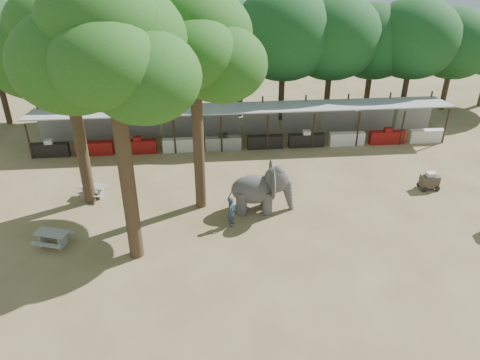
{
  "coord_description": "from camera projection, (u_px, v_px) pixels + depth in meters",
  "views": [
    {
      "loc": [
        -2.85,
        -15.44,
        13.34
      ],
      "look_at": [
        -1.0,
        5.0,
        2.0
      ],
      "focal_mm": 35.0,
      "sensor_mm": 36.0,
      "label": 1
    }
  ],
  "objects": [
    {
      "name": "ground",
      "position": [
        274.0,
        275.0,
        20.13
      ],
      "size": [
        100.0,
        100.0,
        0.0
      ],
      "primitive_type": "plane",
      "color": "brown",
      "rests_on": "ground"
    },
    {
      "name": "vendor_stalls",
      "position": [
        243.0,
        127.0,
        31.63
      ],
      "size": [
        28.0,
        2.99,
        2.8
      ],
      "color": "#979A9F",
      "rests_on": "ground"
    },
    {
      "name": "yard_tree_left",
      "position": [
        62.0,
        48.0,
        21.72
      ],
      "size": [
        7.1,
        6.9,
        11.02
      ],
      "color": "#332316",
      "rests_on": "ground"
    },
    {
      "name": "yard_tree_center",
      "position": [
        107.0,
        51.0,
        17.11
      ],
      "size": [
        7.1,
        6.9,
        12.04
      ],
      "color": "#332316",
      "rests_on": "ground"
    },
    {
      "name": "yard_tree_back",
      "position": [
        191.0,
        43.0,
        21.15
      ],
      "size": [
        7.1,
        6.9,
        11.36
      ],
      "color": "#332316",
      "rests_on": "ground"
    },
    {
      "name": "backdrop_trees",
      "position": [
        236.0,
        45.0,
        34.03
      ],
      "size": [
        46.46,
        5.95,
        8.33
      ],
      "color": "#332316",
      "rests_on": "ground"
    },
    {
      "name": "elephant",
      "position": [
        262.0,
        189.0,
        24.13
      ],
      "size": [
        3.37,
        2.58,
        2.57
      ],
      "rotation": [
        0.0,
        0.0,
        -0.06
      ],
      "color": "#424040",
      "rests_on": "ground"
    },
    {
      "name": "handler",
      "position": [
        231.0,
        212.0,
        23.11
      ],
      "size": [
        0.56,
        0.67,
        1.59
      ],
      "primitive_type": "imported",
      "rotation": [
        0.0,
        0.0,
        1.22
      ],
      "color": "#26384C",
      "rests_on": "ground"
    },
    {
      "name": "picnic_table_near",
      "position": [
        52.0,
        237.0,
        21.78
      ],
      "size": [
        1.84,
        1.74,
        0.75
      ],
      "rotation": [
        0.0,
        0.0,
        -0.31
      ],
      "color": "gray",
      "rests_on": "ground"
    },
    {
      "name": "picnic_table_far",
      "position": [
        93.0,
        190.0,
        25.71
      ],
      "size": [
        1.65,
        1.56,
        0.68
      ],
      "rotation": [
        0.0,
        0.0,
        -0.28
      ],
      "color": "gray",
      "rests_on": "ground"
    },
    {
      "name": "cart_back",
      "position": [
        430.0,
        181.0,
        26.43
      ],
      "size": [
        1.1,
        0.74,
        1.05
      ],
      "rotation": [
        0.0,
        0.0,
        0.04
      ],
      "color": "#372C25",
      "rests_on": "ground"
    }
  ]
}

